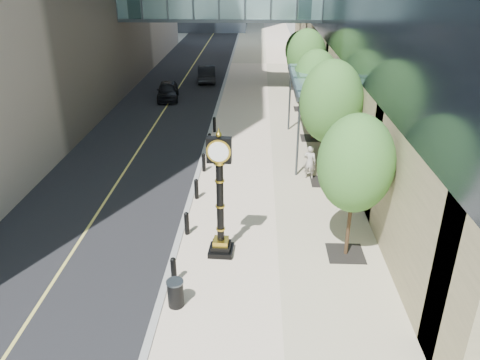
% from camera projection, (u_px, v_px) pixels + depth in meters
% --- Properties ---
extents(ground, '(320.00, 320.00, 0.00)m').
position_uv_depth(ground, '(251.00, 304.00, 15.45)').
color(ground, gray).
rests_on(ground, ground).
extents(road, '(8.00, 180.00, 0.02)m').
position_uv_depth(road, '(194.00, 63.00, 51.89)').
color(road, black).
rests_on(road, ground).
extents(sidewalk, '(8.00, 180.00, 0.06)m').
position_uv_depth(sidewalk, '(266.00, 64.00, 51.60)').
color(sidewalk, beige).
rests_on(sidewalk, ground).
extents(curb, '(0.25, 180.00, 0.07)m').
position_uv_depth(curb, '(230.00, 63.00, 51.74)').
color(curb, gray).
rests_on(curb, ground).
extents(entrance_canopy, '(3.00, 8.00, 4.38)m').
position_uv_depth(entrance_canopy, '(318.00, 81.00, 26.22)').
color(entrance_canopy, '#383F44').
rests_on(entrance_canopy, ground).
extents(bollard_row, '(0.20, 16.20, 0.90)m').
position_uv_depth(bollard_row, '(200.00, 176.00, 23.47)').
color(bollard_row, black).
rests_on(bollard_row, sidewalk).
extents(street_trees, '(3.01, 28.55, 6.18)m').
position_uv_depth(street_trees, '(318.00, 82.00, 27.23)').
color(street_trees, black).
rests_on(street_trees, sidewalk).
extents(street_clock, '(0.97, 0.97, 4.93)m').
position_uv_depth(street_clock, '(220.00, 204.00, 17.16)').
color(street_clock, black).
rests_on(street_clock, sidewalk).
extents(trash_bin, '(0.61, 0.61, 0.90)m').
position_uv_depth(trash_bin, '(176.00, 294.00, 15.13)').
color(trash_bin, black).
rests_on(trash_bin, sidewalk).
extents(pedestrian, '(0.76, 0.62, 1.80)m').
position_uv_depth(pedestrian, '(310.00, 162.00, 23.92)').
color(pedestrian, '#A49F97').
rests_on(pedestrian, sidewalk).
extents(car_near, '(2.22, 4.33, 1.41)m').
position_uv_depth(car_near, '(168.00, 90.00, 38.13)').
color(car_near, black).
rests_on(car_near, road).
extents(car_far, '(2.12, 4.67, 1.49)m').
position_uv_depth(car_far, '(206.00, 73.00, 43.83)').
color(car_far, black).
rests_on(car_far, road).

